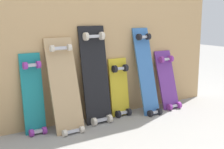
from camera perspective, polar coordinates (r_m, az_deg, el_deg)
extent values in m
plane|color=gray|center=(2.78, -0.79, -7.79)|extent=(12.00, 12.00, 0.00)
cube|color=tan|center=(2.70, -1.63, 9.11)|extent=(2.42, 0.04, 1.62)
cube|color=#197A7F|center=(2.43, -14.36, -4.26)|extent=(0.16, 0.11, 0.68)
cube|color=#B7B7BF|center=(2.45, -13.63, -10.15)|extent=(0.07, 0.04, 0.03)
cube|color=#B7B7BF|center=(2.38, -14.72, 1.68)|extent=(0.07, 0.04, 0.03)
cylinder|color=purple|center=(2.42, -14.64, -10.42)|extent=(0.03, 0.05, 0.05)
cylinder|color=purple|center=(2.45, -12.37, -10.05)|extent=(0.03, 0.05, 0.05)
cylinder|color=purple|center=(2.35, -15.76, 1.57)|extent=(0.03, 0.05, 0.05)
cylinder|color=purple|center=(2.38, -13.44, 1.80)|extent=(0.03, 0.05, 0.05)
cube|color=tan|center=(2.43, -8.70, -2.81)|extent=(0.23, 0.26, 0.79)
cube|color=#B7B7BF|center=(2.42, -7.32, -10.35)|extent=(0.10, 0.04, 0.03)
cube|color=#B7B7BF|center=(2.44, -9.60, 4.78)|extent=(0.10, 0.04, 0.03)
cylinder|color=beige|center=(2.37, -8.75, -10.67)|extent=(0.03, 0.05, 0.05)
cylinder|color=beige|center=(2.43, -5.59, -10.06)|extent=(0.03, 0.05, 0.05)
cylinder|color=beige|center=(2.39, -11.04, 4.74)|extent=(0.03, 0.05, 0.05)
cylinder|color=beige|center=(2.45, -7.90, 4.98)|extent=(0.03, 0.05, 0.05)
cube|color=black|center=(2.59, -3.07, -0.74)|extent=(0.24, 0.17, 0.87)
cube|color=#B7B7BF|center=(2.61, -2.06, -8.39)|extent=(0.11, 0.04, 0.03)
cube|color=#B7B7BF|center=(2.57, -3.55, 7.03)|extent=(0.11, 0.04, 0.03)
cylinder|color=beige|center=(2.56, -3.31, -8.73)|extent=(0.03, 0.07, 0.07)
cylinder|color=beige|center=(2.63, -0.47, -8.15)|extent=(0.03, 0.07, 0.07)
cylinder|color=beige|center=(2.52, -4.84, 7.00)|extent=(0.03, 0.07, 0.07)
cylinder|color=beige|center=(2.59, -1.92, 7.15)|extent=(0.03, 0.07, 0.07)
cube|color=gold|center=(2.78, 1.33, -2.98)|extent=(0.19, 0.10, 0.58)
cube|color=#B7B7BF|center=(2.80, 1.93, -7.07)|extent=(0.08, 0.04, 0.03)
cube|color=#B7B7BF|center=(2.75, 1.30, 1.13)|extent=(0.08, 0.04, 0.03)
cylinder|color=black|center=(2.75, 1.14, -7.32)|extent=(0.03, 0.06, 0.06)
cylinder|color=black|center=(2.81, 3.10, -6.91)|extent=(0.03, 0.06, 0.06)
cylinder|color=black|center=(2.70, 0.49, 1.02)|extent=(0.03, 0.06, 0.06)
cylinder|color=black|center=(2.76, 2.49, 1.24)|extent=(0.03, 0.06, 0.06)
cube|color=#386BAD|center=(2.85, 6.37, -0.09)|extent=(0.17, 0.24, 0.85)
cube|color=#B7B7BF|center=(2.84, 7.70, -6.97)|extent=(0.08, 0.04, 0.03)
cube|color=#B7B7BF|center=(2.85, 5.66, 6.87)|extent=(0.08, 0.04, 0.03)
cylinder|color=black|center=(2.80, 7.09, -7.16)|extent=(0.03, 0.06, 0.06)
cylinder|color=black|center=(2.86, 8.74, -6.77)|extent=(0.03, 0.06, 0.06)
cylinder|color=black|center=(2.81, 5.02, 6.91)|extent=(0.03, 0.06, 0.06)
cylinder|color=black|center=(2.87, 6.71, 6.97)|extent=(0.03, 0.06, 0.06)
cube|color=#6B338C|center=(3.07, 10.16, -1.56)|extent=(0.20, 0.20, 0.62)
cube|color=#B7B7BF|center=(3.06, 11.19, -5.76)|extent=(0.09, 0.04, 0.03)
cube|color=#B7B7BF|center=(3.06, 9.75, 2.76)|extent=(0.09, 0.04, 0.03)
cylinder|color=purple|center=(3.00, 10.57, -5.94)|extent=(0.03, 0.06, 0.06)
cylinder|color=purple|center=(3.08, 12.23, -5.55)|extent=(0.03, 0.06, 0.06)
cylinder|color=purple|center=(3.00, 9.11, 2.73)|extent=(0.03, 0.06, 0.06)
cylinder|color=purple|center=(3.09, 10.80, 2.89)|extent=(0.03, 0.06, 0.06)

